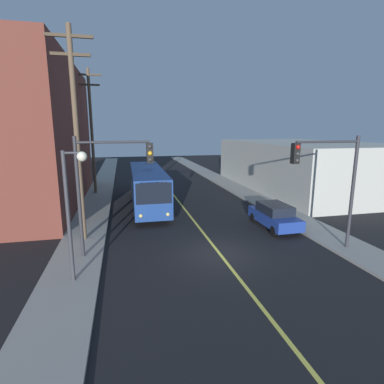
# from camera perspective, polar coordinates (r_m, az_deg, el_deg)

# --- Properties ---
(ground_plane) EXTENTS (120.00, 120.00, 0.00)m
(ground_plane) POSITION_cam_1_polar(r_m,az_deg,el_deg) (16.41, 5.22, -11.50)
(ground_plane) COLOR black
(sidewalk_left) EXTENTS (2.50, 90.00, 0.15)m
(sidewalk_left) POSITION_cam_1_polar(r_m,az_deg,el_deg) (25.27, -18.06, -3.50)
(sidewalk_left) COLOR gray
(sidewalk_left) RESTS_ON ground
(sidewalk_right) EXTENTS (2.50, 90.00, 0.15)m
(sidewalk_right) POSITION_cam_1_polar(r_m,az_deg,el_deg) (27.86, 13.12, -1.83)
(sidewalk_right) COLOR gray
(sidewalk_right) RESTS_ON ground
(lane_stripe_center) EXTENTS (0.16, 60.00, 0.01)m
(lane_stripe_center) POSITION_cam_1_polar(r_m,az_deg,el_deg) (30.40, -3.50, -0.55)
(lane_stripe_center) COLOR #D8CC4C
(lane_stripe_center) RESTS_ON ground
(building_left_brick) EXTENTS (10.00, 19.05, 11.92)m
(building_left_brick) POSITION_cam_1_polar(r_m,az_deg,el_deg) (29.43, -30.49, 9.17)
(building_left_brick) COLOR brown
(building_left_brick) RESTS_ON ground
(building_right_warehouse) EXTENTS (12.00, 20.96, 5.10)m
(building_right_warehouse) POSITION_cam_1_polar(r_m,az_deg,el_deg) (35.62, 20.09, 4.72)
(building_right_warehouse) COLOR #B2B2A8
(building_right_warehouse) RESTS_ON ground
(city_bus) EXTENTS (2.67, 12.18, 3.20)m
(city_bus) POSITION_cam_1_polar(r_m,az_deg,el_deg) (25.83, -8.36, 1.26)
(city_bus) COLOR navy
(city_bus) RESTS_ON ground
(parked_car_blue) EXTENTS (1.85, 4.41, 1.62)m
(parked_car_blue) POSITION_cam_1_polar(r_m,az_deg,el_deg) (20.90, 15.25, -4.28)
(parked_car_blue) COLOR navy
(parked_car_blue) RESTS_ON ground
(utility_pole_near) EXTENTS (2.40, 0.28, 11.64)m
(utility_pole_near) POSITION_cam_1_polar(r_m,az_deg,el_deg) (18.07, -20.97, 11.10)
(utility_pole_near) COLOR brown
(utility_pole_near) RESTS_ON sidewalk_left
(utility_pole_mid) EXTENTS (2.40, 0.28, 11.93)m
(utility_pole_mid) POSITION_cam_1_polar(r_m,az_deg,el_deg) (31.58, -18.39, 11.49)
(utility_pole_mid) COLOR brown
(utility_pole_mid) RESTS_ON sidewalk_left
(traffic_signal_left_corner) EXTENTS (3.75, 0.48, 6.00)m
(traffic_signal_left_corner) POSITION_cam_1_polar(r_m,az_deg,el_deg) (15.41, -15.14, 3.29)
(traffic_signal_left_corner) COLOR #2D2D33
(traffic_signal_left_corner) RESTS_ON sidewalk_left
(traffic_signal_right_corner) EXTENTS (3.75, 0.48, 6.00)m
(traffic_signal_right_corner) POSITION_cam_1_polar(r_m,az_deg,el_deg) (16.90, 24.37, 3.36)
(traffic_signal_right_corner) COLOR #2D2D33
(traffic_signal_right_corner) RESTS_ON sidewalk_right
(street_lamp_left) EXTENTS (0.98, 0.40, 5.50)m
(street_lamp_left) POSITION_cam_1_polar(r_m,az_deg,el_deg) (13.16, -21.57, -1.01)
(street_lamp_left) COLOR #38383D
(street_lamp_left) RESTS_ON sidewalk_left
(fire_hydrant) EXTENTS (0.44, 0.26, 0.84)m
(fire_hydrant) POSITION_cam_1_polar(r_m,az_deg,el_deg) (22.79, 18.38, -3.82)
(fire_hydrant) COLOR red
(fire_hydrant) RESTS_ON sidewalk_right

